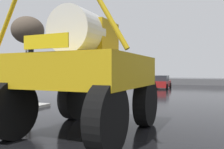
% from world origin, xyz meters
% --- Properties ---
extents(ground_plane, '(120.00, 120.00, 0.00)m').
position_xyz_m(ground_plane, '(0.00, 18.00, 0.00)').
color(ground_plane, black).
extents(oversize_sprayer, '(4.28, 5.14, 4.16)m').
position_xyz_m(oversize_sprayer, '(0.43, 7.61, 1.96)').
color(oversize_sprayer, black).
rests_on(oversize_sprayer, ground).
extents(sedan_ahead, '(1.92, 4.12, 1.52)m').
position_xyz_m(sedan_ahead, '(-0.97, 28.37, 0.71)').
color(sedan_ahead, maroon).
rests_on(sedan_ahead, ground).
extents(traffic_signal_near_left, '(0.24, 0.54, 4.08)m').
position_xyz_m(traffic_signal_near_left, '(-5.84, 11.98, 2.98)').
color(traffic_signal_near_left, gray).
rests_on(traffic_signal_near_left, ground).
extents(traffic_signal_far_left, '(0.24, 0.55, 3.61)m').
position_xyz_m(traffic_signal_far_left, '(-3.27, 31.34, 2.63)').
color(traffic_signal_far_left, gray).
rests_on(traffic_signal_far_left, ground).
extents(bare_tree_left, '(2.91, 2.91, 6.98)m').
position_xyz_m(bare_tree_left, '(-11.06, 17.60, 5.62)').
color(bare_tree_left, '#473828').
rests_on(bare_tree_left, ground).
extents(roadside_barrier, '(30.75, 0.24, 0.90)m').
position_xyz_m(roadside_barrier, '(0.00, 36.93, 0.45)').
color(roadside_barrier, '#59595B').
rests_on(roadside_barrier, ground).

